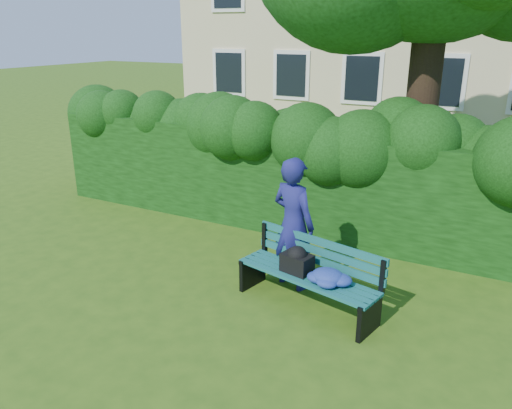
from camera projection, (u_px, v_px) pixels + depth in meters
The scene contains 4 objects.
ground at pixel (237, 278), 7.31m from camera, with size 80.00×80.00×0.00m, color #315413.
hedge at pixel (298, 181), 8.85m from camera, with size 10.00×1.00×1.80m.
park_bench at pixel (312, 273), 6.36m from camera, with size 2.00×0.97×0.89m.
man_reading at pixel (293, 224), 6.81m from camera, with size 0.68×0.45×1.86m, color navy.
Camera 1 is at (3.29, -5.66, 3.43)m, focal length 35.00 mm.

